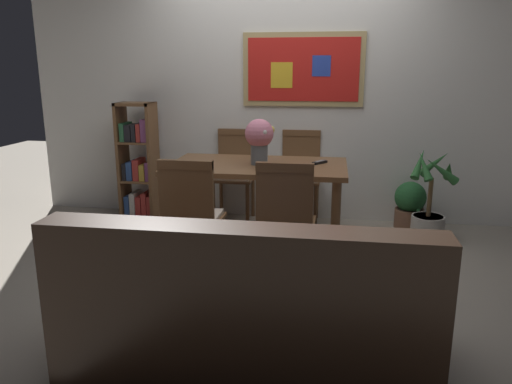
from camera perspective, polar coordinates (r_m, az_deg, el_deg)
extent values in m
plane|color=gray|center=(3.93, 1.01, -8.28)|extent=(12.00, 12.00, 0.00)
cube|color=silver|center=(4.98, 3.26, 11.81)|extent=(5.20, 0.10, 2.60)
cube|color=tan|center=(4.89, 5.51, 14.00)|extent=(1.17, 0.02, 0.70)
cube|color=red|center=(4.88, 5.50, 14.00)|extent=(1.07, 0.01, 0.60)
cube|color=gold|center=(4.89, 3.01, 13.44)|extent=(0.21, 0.00, 0.24)
cube|color=#263FA5|center=(4.87, 7.63, 14.36)|extent=(0.18, 0.00, 0.20)
cube|color=brown|center=(4.11, 0.20, 3.01)|extent=(1.48, 0.87, 0.04)
cylinder|color=brown|center=(4.02, -9.93, -2.81)|extent=(0.07, 0.07, 0.69)
cylinder|color=brown|center=(3.81, 9.24, -3.71)|extent=(0.07, 0.07, 0.69)
cylinder|color=brown|center=(4.67, -7.17, -0.33)|extent=(0.07, 0.07, 0.69)
cylinder|color=brown|center=(4.49, 9.23, -0.97)|extent=(0.07, 0.07, 0.69)
cube|color=brown|center=(4.90, -2.64, 1.61)|extent=(0.40, 0.40, 0.03)
cube|color=beige|center=(4.90, -2.64, 1.92)|extent=(0.36, 0.36, 0.03)
cylinder|color=brown|center=(5.09, -0.35, -0.52)|extent=(0.04, 0.04, 0.42)
cylinder|color=brown|center=(5.15, -4.09, -0.37)|extent=(0.04, 0.04, 0.42)
cylinder|color=brown|center=(4.77, -1.01, -1.54)|extent=(0.04, 0.04, 0.42)
cylinder|color=brown|center=(4.83, -4.98, -1.36)|extent=(0.04, 0.04, 0.42)
cube|color=brown|center=(5.03, -2.26, 4.75)|extent=(0.38, 0.04, 0.46)
cube|color=brown|center=(5.00, -2.28, 7.01)|extent=(0.38, 0.05, 0.06)
cube|color=brown|center=(4.85, 5.09, 1.42)|extent=(0.40, 0.40, 0.03)
cube|color=beige|center=(4.84, 5.09, 1.74)|extent=(0.36, 0.36, 0.03)
cylinder|color=brown|center=(5.06, 7.09, -0.72)|extent=(0.04, 0.04, 0.42)
cylinder|color=brown|center=(5.08, 3.25, -0.57)|extent=(0.04, 0.04, 0.42)
cylinder|color=brown|center=(4.73, 6.94, -1.76)|extent=(0.04, 0.04, 0.42)
cylinder|color=brown|center=(4.75, 2.84, -1.60)|extent=(0.04, 0.04, 0.42)
cube|color=brown|center=(4.98, 5.29, 4.60)|extent=(0.38, 0.04, 0.46)
cube|color=brown|center=(4.95, 5.34, 6.88)|extent=(0.38, 0.05, 0.06)
cube|color=brown|center=(3.47, 3.57, -3.72)|extent=(0.40, 0.40, 0.03)
cube|color=beige|center=(3.46, 3.57, -3.28)|extent=(0.36, 0.36, 0.03)
cylinder|color=brown|center=(3.41, 0.36, -8.06)|extent=(0.04, 0.04, 0.42)
cylinder|color=brown|center=(3.38, 6.13, -8.35)|extent=(0.04, 0.04, 0.42)
cylinder|color=brown|center=(3.72, 1.14, -6.10)|extent=(0.04, 0.04, 0.42)
cylinder|color=brown|center=(3.69, 6.41, -6.35)|extent=(0.04, 0.04, 0.42)
cube|color=brown|center=(3.23, 3.33, -0.59)|extent=(0.38, 0.04, 0.46)
cube|color=brown|center=(3.19, 3.38, 2.89)|extent=(0.38, 0.05, 0.06)
cube|color=brown|center=(3.58, -7.18, -3.24)|extent=(0.40, 0.40, 0.03)
cube|color=beige|center=(3.57, -7.19, -2.82)|extent=(0.36, 0.36, 0.03)
cylinder|color=brown|center=(3.55, -10.48, -7.36)|extent=(0.04, 0.04, 0.42)
cylinder|color=brown|center=(3.46, -5.11, -7.78)|extent=(0.04, 0.04, 0.42)
cylinder|color=brown|center=(3.85, -8.82, -5.56)|extent=(0.04, 0.04, 0.42)
cylinder|color=brown|center=(3.77, -3.86, -5.88)|extent=(0.04, 0.04, 0.42)
cube|color=brown|center=(3.35, -8.15, -0.18)|extent=(0.38, 0.04, 0.46)
cube|color=brown|center=(3.31, -8.27, 3.18)|extent=(0.38, 0.05, 0.06)
cube|color=black|center=(2.65, -0.73, -15.18)|extent=(1.80, 0.84, 0.40)
cube|color=black|center=(2.19, -2.19, -9.61)|extent=(1.80, 0.20, 0.44)
cube|color=black|center=(2.76, -17.71, -7.57)|extent=(0.18, 0.80, 0.22)
cube|color=black|center=(2.52, 17.98, -9.70)|extent=(0.18, 0.80, 0.22)
cube|color=#8C6B4C|center=(2.45, -12.03, -8.74)|extent=(0.32, 0.16, 0.33)
cube|color=#334C72|center=(2.34, -1.51, -9.60)|extent=(0.32, 0.16, 0.33)
cube|color=brown|center=(5.19, -15.24, 3.54)|extent=(0.03, 0.28, 1.18)
cube|color=brown|center=(5.07, -11.82, 3.49)|extent=(0.03, 0.28, 1.18)
cube|color=brown|center=(5.26, -13.19, -2.64)|extent=(0.36, 0.28, 0.03)
cube|color=brown|center=(5.06, -13.93, 9.93)|extent=(0.36, 0.28, 0.03)
cube|color=brown|center=(5.17, -13.43, 1.38)|extent=(0.30, 0.28, 0.02)
cube|color=brown|center=(5.10, -13.68, 5.69)|extent=(0.30, 0.28, 0.02)
cube|color=#2D4C8C|center=(5.27, -14.40, -1.36)|extent=(0.05, 0.22, 0.20)
cube|color=beige|center=(5.25, -13.80, -1.22)|extent=(0.06, 0.22, 0.24)
cube|color=#B2332D|center=(5.23, -13.16, -1.44)|extent=(0.06, 0.22, 0.20)
cube|color=#B2332D|center=(5.20, -12.54, -1.27)|extent=(0.05, 0.22, 0.24)
cube|color=#B2332D|center=(5.18, -11.98, -1.45)|extent=(0.04, 0.22, 0.21)
cube|color=black|center=(5.19, -14.70, 2.44)|extent=(0.04, 0.22, 0.17)
cube|color=#2D4C8C|center=(5.17, -14.15, 2.52)|extent=(0.06, 0.22, 0.19)
cube|color=#B2332D|center=(5.14, -13.44, 2.63)|extent=(0.06, 0.22, 0.21)
cube|color=gold|center=(5.12, -12.77, 2.34)|extent=(0.06, 0.22, 0.16)
cube|color=#7F3F72|center=(5.10, -12.11, 2.48)|extent=(0.06, 0.22, 0.19)
cube|color=#337247|center=(5.13, -14.94, 6.81)|extent=(0.05, 0.22, 0.18)
cube|color=black|center=(5.11, -14.32, 6.73)|extent=(0.06, 0.22, 0.17)
cube|color=black|center=(5.08, -13.69, 6.76)|extent=(0.04, 0.22, 0.17)
cube|color=#B2332D|center=(5.06, -13.16, 6.80)|extent=(0.04, 0.22, 0.18)
cube|color=#7F3F72|center=(5.04, -12.59, 7.05)|extent=(0.06, 0.22, 0.22)
cylinder|color=brown|center=(4.97, 17.37, -2.95)|extent=(0.27, 0.27, 0.19)
cylinder|color=#332319|center=(4.95, 17.44, -2.02)|extent=(0.25, 0.25, 0.02)
sphere|color=#235B2D|center=(4.91, 17.55, -0.57)|extent=(0.30, 0.30, 0.30)
cylinder|color=#235B2D|center=(4.84, 18.29, -3.32)|extent=(0.03, 0.03, 0.24)
cylinder|color=#235B2D|center=(5.07, 18.69, -2.64)|extent=(0.03, 0.03, 0.26)
cylinder|color=#B2ADA3|center=(4.69, 19.32, -3.92)|extent=(0.29, 0.29, 0.22)
cylinder|color=#332319|center=(4.67, 19.42, -2.77)|extent=(0.26, 0.26, 0.02)
cylinder|color=brown|center=(4.62, 19.61, -0.56)|extent=(0.04, 0.04, 0.35)
cone|color=#2D6B33|center=(4.57, 21.54, 2.41)|extent=(0.13, 0.28, 0.23)
cone|color=#2D6B33|center=(4.69, 20.05, 3.13)|extent=(0.28, 0.15, 0.27)
cone|color=#2D6B33|center=(4.59, 18.50, 3.16)|extent=(0.19, 0.27, 0.28)
cone|color=#2D6B33|center=(4.50, 19.02, 2.83)|extent=(0.17, 0.23, 0.26)
cone|color=#2D6B33|center=(4.42, 20.79, 2.36)|extent=(0.33, 0.16, 0.26)
cylinder|color=slate|center=(4.08, 0.38, 4.46)|extent=(0.14, 0.14, 0.18)
sphere|color=pink|center=(4.05, 0.38, 6.85)|extent=(0.24, 0.24, 0.24)
sphere|color=pink|center=(4.14, -0.11, 6.80)|extent=(0.06, 0.06, 0.06)
sphere|color=silver|center=(3.96, 0.95, 6.97)|extent=(0.05, 0.05, 0.05)
sphere|color=#EACC4C|center=(4.06, 1.72, 7.25)|extent=(0.07, 0.07, 0.07)
cube|color=black|center=(4.16, 7.43, 3.44)|extent=(0.13, 0.15, 0.02)
cube|color=gray|center=(4.15, 7.44, 3.60)|extent=(0.09, 0.10, 0.00)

